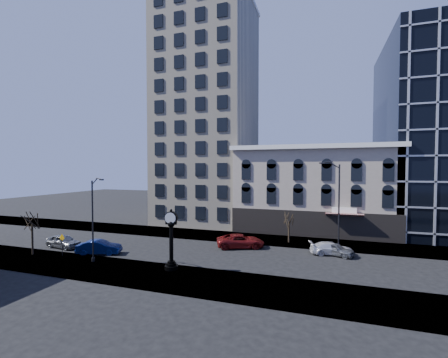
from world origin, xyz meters
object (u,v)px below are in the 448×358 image
(car_near_b, at_px, (99,247))
(warning_sign, at_px, (62,241))
(street_clock, at_px, (171,242))
(car_near_a, at_px, (63,241))
(street_lamp_near, at_px, (95,197))

(car_near_b, bearing_deg, warning_sign, 106.37)
(car_near_b, bearing_deg, street_clock, -122.65)
(street_clock, xyz_separation_m, warning_sign, (-12.79, 0.05, -0.89))
(car_near_a, bearing_deg, street_clock, -93.97)
(warning_sign, bearing_deg, street_lamp_near, -3.03)
(car_near_a, bearing_deg, car_near_b, -91.36)
(warning_sign, distance_m, car_near_a, 4.33)
(warning_sign, xyz_separation_m, car_near_a, (-3.00, 2.98, -0.94))
(street_lamp_near, height_order, warning_sign, street_lamp_near)
(street_clock, distance_m, car_near_b, 10.33)
(car_near_a, bearing_deg, street_lamp_near, -107.93)
(street_lamp_near, relative_size, warning_sign, 3.65)
(warning_sign, bearing_deg, car_near_b, 41.65)
(warning_sign, bearing_deg, car_near_a, 140.13)
(street_clock, xyz_separation_m, car_near_a, (-15.79, 3.03, -1.84))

